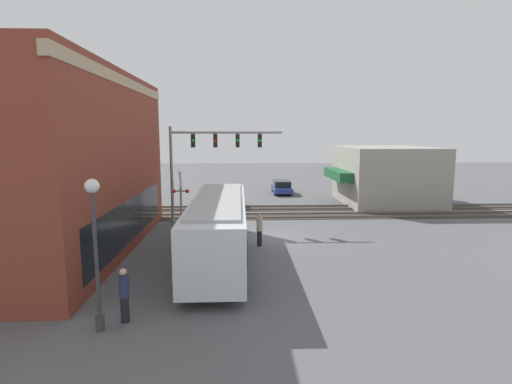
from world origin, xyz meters
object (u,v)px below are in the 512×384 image
at_px(city_bus, 219,225).
at_px(streetlamp, 95,242).
at_px(crossing_signal, 181,191).
at_px(parked_car_blue, 282,187).
at_px(pedestrian_by_lamp, 124,295).
at_px(parked_car_white, 228,198).
at_px(pedestrian_near_bus, 260,229).

bearing_deg(city_bus, streetlamp, 154.50).
distance_m(crossing_signal, streetlamp, 15.04).
bearing_deg(streetlamp, parked_car_blue, -16.98).
bearing_deg(pedestrian_by_lamp, parked_car_blue, -16.13).
bearing_deg(crossing_signal, parked_car_blue, -31.26).
height_order(city_bus, streetlamp, streetlamp).
height_order(parked_car_white, parked_car_blue, parked_car_white).
bearing_deg(pedestrian_by_lamp, streetlamp, 131.92).
distance_m(parked_car_white, parked_car_blue, 8.79).
distance_m(streetlamp, parked_car_blue, 30.24).
xyz_separation_m(streetlamp, pedestrian_near_bus, (9.44, -5.53, -1.97)).
height_order(crossing_signal, pedestrian_by_lamp, crossing_signal).
relative_size(city_bus, parked_car_white, 2.78).
xyz_separation_m(parked_car_blue, pedestrian_by_lamp, (-28.28, 8.18, 0.30)).
height_order(crossing_signal, parked_car_blue, crossing_signal).
bearing_deg(crossing_signal, streetlamp, 178.42).
bearing_deg(pedestrian_near_bus, crossing_signal, 42.49).
xyz_separation_m(city_bus, pedestrian_near_bus, (2.30, -2.13, -0.80)).
xyz_separation_m(crossing_signal, pedestrian_by_lamp, (-14.46, -0.21, -1.35)).
bearing_deg(city_bus, parked_car_white, -0.00).
relative_size(crossing_signal, streetlamp, 0.78).
xyz_separation_m(pedestrian_near_bus, pedestrian_by_lamp, (-8.88, 4.90, 0.02)).
xyz_separation_m(parked_car_white, pedestrian_near_bus, (-12.47, -2.13, 0.25)).
xyz_separation_m(city_bus, parked_car_white, (14.77, -0.00, -1.05)).
relative_size(streetlamp, parked_car_white, 1.11).
xyz_separation_m(crossing_signal, streetlamp, (-15.02, 0.42, 0.61)).
distance_m(city_bus, streetlamp, 8.00).
bearing_deg(city_bus, crossing_signal, 20.77).
bearing_deg(pedestrian_by_lamp, crossing_signal, 0.84).
bearing_deg(parked_car_blue, pedestrian_by_lamp, 163.87).
bearing_deg(streetlamp, pedestrian_near_bus, -30.37).
relative_size(city_bus, pedestrian_by_lamp, 6.60).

